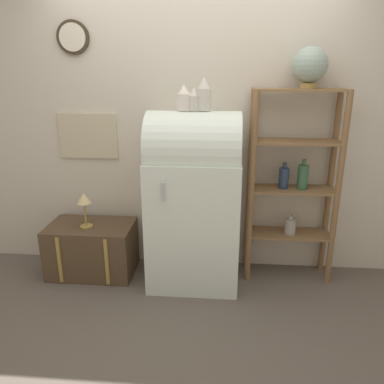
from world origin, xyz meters
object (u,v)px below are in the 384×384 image
(vase_left, at_px, (184,99))
(suitcase_trunk, at_px, (92,249))
(refrigerator, at_px, (194,198))
(desk_lamp, at_px, (84,202))
(vase_center, at_px, (195,100))
(vase_right, at_px, (204,95))
(globe, at_px, (310,65))

(vase_left, bearing_deg, suitcase_trunk, 178.34)
(refrigerator, relative_size, desk_lamp, 4.69)
(vase_center, bearing_deg, vase_left, 172.77)
(vase_left, relative_size, vase_right, 0.76)
(vase_right, bearing_deg, refrigerator, -173.92)
(suitcase_trunk, xyz_separation_m, vase_left, (0.85, -0.02, 1.34))
(refrigerator, height_order, vase_left, vase_left)
(refrigerator, height_order, globe, globe)
(vase_left, relative_size, desk_lamp, 0.62)
(globe, xyz_separation_m, vase_left, (-0.96, -0.14, -0.24))
(refrigerator, distance_m, desk_lamp, 0.95)
(refrigerator, bearing_deg, vase_left, 170.61)
(vase_center, bearing_deg, globe, 9.95)
(desk_lamp, bearing_deg, suitcase_trunk, 72.36)
(suitcase_trunk, bearing_deg, vase_center, -2.16)
(globe, xyz_separation_m, vase_center, (-0.88, -0.15, -0.25))
(suitcase_trunk, relative_size, vase_center, 4.30)
(vase_center, bearing_deg, refrigerator, -140.33)
(suitcase_trunk, bearing_deg, vase_right, -1.69)
(suitcase_trunk, xyz_separation_m, desk_lamp, (-0.02, -0.05, 0.47))
(desk_lamp, bearing_deg, globe, 5.24)
(suitcase_trunk, relative_size, vase_right, 2.94)
(vase_right, relative_size, desk_lamp, 0.81)
(refrigerator, xyz_separation_m, suitcase_trunk, (-0.93, 0.04, -0.53))
(vase_right, bearing_deg, desk_lamp, -178.96)
(desk_lamp, bearing_deg, vase_right, 1.04)
(globe, distance_m, desk_lamp, 2.15)
(vase_left, height_order, vase_center, vase_left)
(refrigerator, xyz_separation_m, vase_center, (0.00, 0.00, 0.80))
(globe, distance_m, vase_left, 1.01)
(globe, relative_size, vase_right, 1.22)
(vase_center, bearing_deg, vase_right, 4.26)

